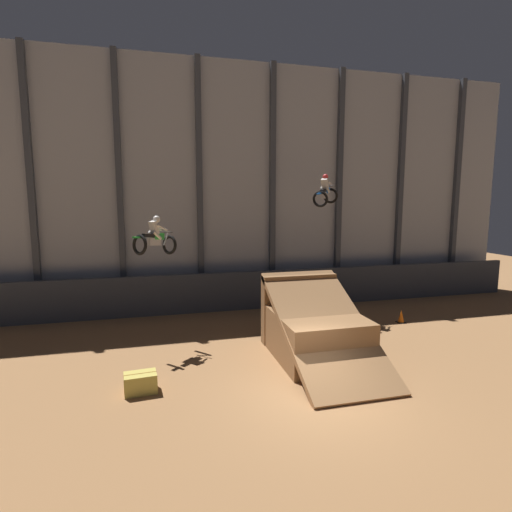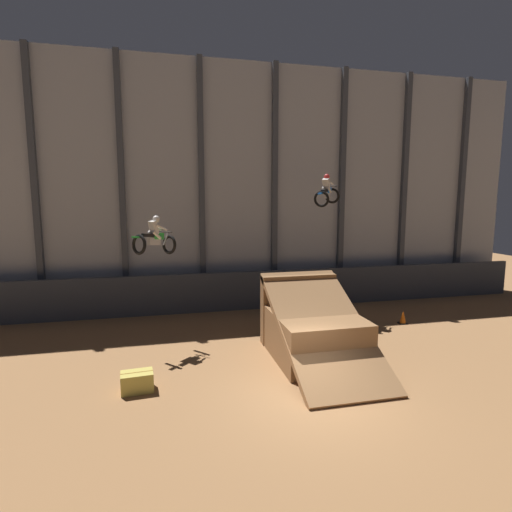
{
  "view_description": "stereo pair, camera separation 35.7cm",
  "coord_description": "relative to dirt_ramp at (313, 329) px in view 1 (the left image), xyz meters",
  "views": [
    {
      "loc": [
        -4.23,
        -9.65,
        5.44
      ],
      "look_at": [
        -0.17,
        6.03,
        3.19
      ],
      "focal_mm": 28.0,
      "sensor_mm": 36.0,
      "label": 1
    },
    {
      "loc": [
        -3.88,
        -9.74,
        5.44
      ],
      "look_at": [
        -0.17,
        6.03,
        3.19
      ],
      "focal_mm": 28.0,
      "sensor_mm": 36.0,
      "label": 2
    }
  ],
  "objects": [
    {
      "name": "ground_plane",
      "position": [
        -1.16,
        -3.06,
        -0.95
      ],
      "size": [
        60.0,
        60.0,
        0.0
      ],
      "primitive_type": "plane",
      "color": "#996B42"
    },
    {
      "name": "arena_back_wall",
      "position": [
        -1.16,
        7.7,
        5.24
      ],
      "size": [
        32.0,
        0.4,
        12.37
      ],
      "color": "#A3A8B2",
      "rests_on": "ground_plane"
    },
    {
      "name": "lower_barrier",
      "position": [
        -1.16,
        6.41,
        0.02
      ],
      "size": [
        31.36,
        0.2,
        1.93
      ],
      "color": "#383D47",
      "rests_on": "ground_plane"
    },
    {
      "name": "dirt_ramp",
      "position": [
        0.0,
        0.0,
        0.0
      ],
      "size": [
        2.9,
        5.4,
        2.8
      ],
      "color": "olive",
      "rests_on": "ground_plane"
    },
    {
      "name": "rider_bike_left_air",
      "position": [
        -5.32,
        2.26,
        3.12
      ],
      "size": [
        1.67,
        1.58,
        1.51
      ],
      "rotation": [
        -0.09,
        0.0,
        -0.86
      ],
      "color": "black"
    },
    {
      "name": "rider_bike_right_air",
      "position": [
        2.42,
        4.59,
        4.87
      ],
      "size": [
        1.62,
        1.65,
        1.53
      ],
      "rotation": [
        0.11,
        0.0,
        -0.76
      ],
      "color": "black"
    },
    {
      "name": "traffic_cone_near_ramp",
      "position": [
        5.3,
        2.49,
        -0.67
      ],
      "size": [
        0.36,
        0.36,
        0.58
      ],
      "color": "black",
      "rests_on": "ground_plane"
    },
    {
      "name": "hay_bale_trackside",
      "position": [
        -5.88,
        -1.43,
        -0.67
      ],
      "size": [
        0.95,
        0.67,
        0.57
      ],
      "rotation": [
        0.0,
        0.0,
        0.08
      ],
      "color": "#CCB751",
      "rests_on": "ground_plane"
    }
  ]
}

